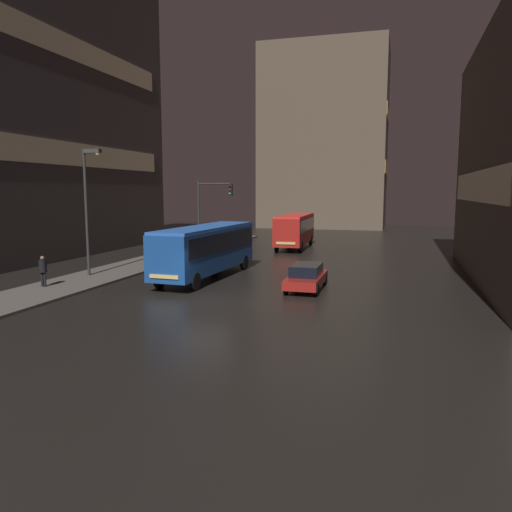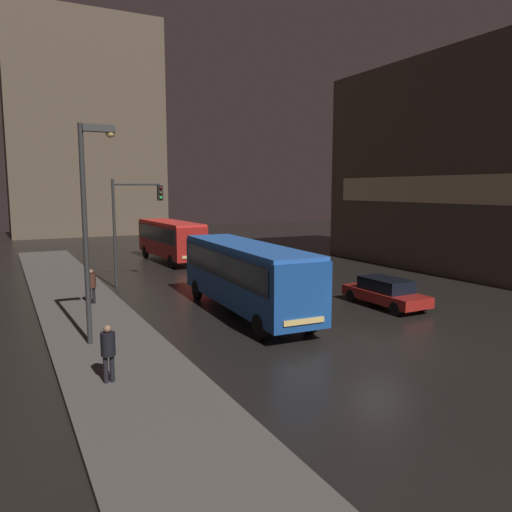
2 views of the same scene
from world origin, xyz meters
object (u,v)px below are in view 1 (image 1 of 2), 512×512
Objects in this scene: car_taxi at (306,276)px; traffic_light_main at (210,206)px; bus_near at (206,246)px; pedestrian_mid at (43,268)px; street_lamp_sidewalk at (89,193)px; pedestrian_near at (154,248)px; bus_far at (295,228)px.

car_taxi is 0.73× the size of traffic_light_main.
pedestrian_mid is at bearing 41.58° from bus_near.
traffic_light_main is 0.80× the size of street_lamp_sidewalk.
bus_near is 7.02m from car_taxi.
pedestrian_near is at bearing -25.64° from pedestrian_mid.
bus_far is 1.48× the size of traffic_light_main.
pedestrian_mid reaches higher than car_taxi.
street_lamp_sidewalk reaches higher than bus_far.
bus_far is 5.48× the size of pedestrian_near.
pedestrian_near is 0.22× the size of street_lamp_sidewalk.
street_lamp_sidewalk reaches higher than car_taxi.
pedestrian_near reaches higher than car_taxi.
pedestrian_mid is 0.27× the size of traffic_light_main.
pedestrian_near is (-12.70, 6.56, 0.45)m from car_taxi.
traffic_light_main is (-9.74, 10.49, 3.48)m from car_taxi.
bus_near reaches higher than bus_far.
pedestrian_near is 10.65m from pedestrian_mid.
traffic_light_main is 11.20m from street_lamp_sidewalk.
bus_near is 7.90m from street_lamp_sidewalk.
traffic_light_main is at bearing 58.00° from bus_far.
bus_near is 7.71m from pedestrian_near.
bus_far reaches higher than pedestrian_near.
bus_far is at bearing -77.04° from car_taxi.
bus_far is 5.44× the size of pedestrian_mid.
traffic_light_main is at bearing -47.70° from car_taxi.
traffic_light_main is (2.96, 3.92, 3.03)m from pedestrian_near.
bus_near is at bearing 81.42° from bus_far.
bus_near is at bearing -70.31° from traffic_light_main.
pedestrian_near is at bearing -27.93° from car_taxi.
pedestrian_mid is at bearing -106.14° from traffic_light_main.
bus_far is at bearing 10.00° from pedestrian_near.
traffic_light_main reaches higher than bus_near.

